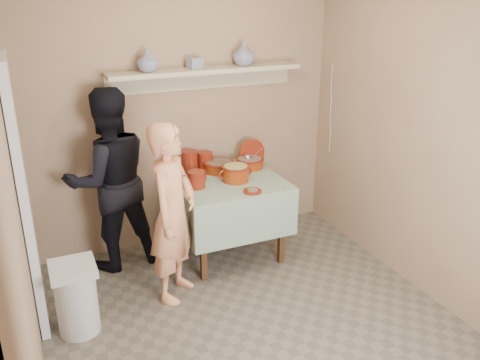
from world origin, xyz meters
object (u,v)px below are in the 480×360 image
serving_table (227,191)px  trash_bin (76,298)px  person_cook (173,213)px  cazuela_rice (236,172)px  person_helper (110,180)px

serving_table → trash_bin: size_ratio=1.74×
person_cook → cazuela_rice: bearing=-21.2°
person_cook → serving_table: person_cook is taller
person_cook → person_helper: (-0.36, 0.71, 0.08)m
cazuela_rice → trash_bin: 1.72m
person_cook → person_helper: size_ratio=0.90×
person_helper → person_cook: bearing=110.2°
person_cook → serving_table: bearing=-14.3°
trash_bin → person_helper: bearing=63.1°
person_cook → serving_table: size_ratio=1.52×
person_cook → serving_table: 0.82m
person_cook → cazuela_rice: (0.71, 0.40, 0.11)m
cazuela_rice → trash_bin: (-1.52, -0.58, -0.56)m
person_cook → trash_bin: (-0.81, -0.18, -0.45)m
person_helper → cazuela_rice: person_helper is taller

